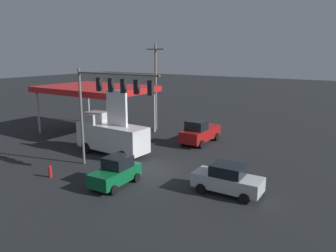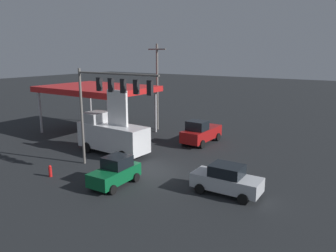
{
  "view_description": "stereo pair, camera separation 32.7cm",
  "coord_description": "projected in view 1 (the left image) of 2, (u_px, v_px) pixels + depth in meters",
  "views": [
    {
      "loc": [
        -13.7,
        18.92,
        8.84
      ],
      "look_at": [
        0.0,
        -2.0,
        3.25
      ],
      "focal_mm": 35.0,
      "sensor_mm": 36.0,
      "label": 1
    },
    {
      "loc": [
        -13.97,
        18.74,
        8.84
      ],
      "look_at": [
        0.0,
        -2.0,
        3.25
      ],
      "focal_mm": 35.0,
      "sensor_mm": 36.0,
      "label": 2
    }
  ],
  "objects": [
    {
      "name": "ground_plane",
      "position": [
        154.0,
        173.0,
        24.7
      ],
      "size": [
        200.0,
        200.0,
        0.0
      ],
      "primitive_type": "plane",
      "color": "black"
    },
    {
      "name": "traffic_signal_assembly",
      "position": [
        110.0,
        94.0,
        23.79
      ],
      "size": [
        7.66,
        0.43,
        7.7
      ],
      "color": "slate",
      "rests_on": "ground"
    },
    {
      "name": "utility_pole",
      "position": [
        156.0,
        85.0,
        37.65
      ],
      "size": [
        2.4,
        0.26,
        9.85
      ],
      "color": "slate",
      "rests_on": "ground"
    },
    {
      "name": "gas_station_canopy",
      "position": [
        96.0,
        89.0,
        36.19
      ],
      "size": [
        11.74,
        8.76,
        5.26
      ],
      "color": "red",
      "rests_on": "ground"
    },
    {
      "name": "price_sign",
      "position": [
        117.0,
        112.0,
        28.19
      ],
      "size": [
        2.14,
        0.27,
        5.75
      ],
      "color": "#B7B7BC",
      "rests_on": "ground"
    },
    {
      "name": "delivery_truck",
      "position": [
        111.0,
        135.0,
        29.02
      ],
      "size": [
        6.87,
        2.74,
        3.58
      ],
      "rotation": [
        0.0,
        0.0,
        -0.03
      ],
      "color": "silver",
      "rests_on": "ground"
    },
    {
      "name": "pickup_parked",
      "position": [
        200.0,
        132.0,
        32.62
      ],
      "size": [
        2.28,
        5.21,
        2.4
      ],
      "rotation": [
        0.0,
        0.0,
        1.57
      ],
      "color": "maroon",
      "rests_on": "ground"
    },
    {
      "name": "hatchback_crossing",
      "position": [
        116.0,
        172.0,
        22.23
      ],
      "size": [
        2.09,
        3.87,
        1.97
      ],
      "rotation": [
        0.0,
        0.0,
        1.61
      ],
      "color": "#0C592D",
      "rests_on": "ground"
    },
    {
      "name": "sedan_waiting",
      "position": [
        227.0,
        179.0,
        20.9
      ],
      "size": [
        4.46,
        2.18,
        1.93
      ],
      "rotation": [
        0.0,
        0.0,
        0.03
      ],
      "color": "silver",
      "rests_on": "ground"
    },
    {
      "name": "fire_hydrant",
      "position": [
        50.0,
        171.0,
        23.73
      ],
      "size": [
        0.24,
        0.24,
        0.88
      ],
      "color": "red",
      "rests_on": "ground"
    }
  ]
}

